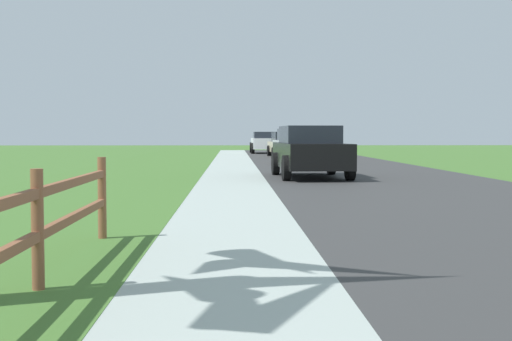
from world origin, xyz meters
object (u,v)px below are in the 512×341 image
at_px(parked_suv_black, 310,151).
at_px(parked_car_beige, 286,144).
at_px(parked_car_silver, 297,146).
at_px(parked_car_white, 265,142).

distance_m(parked_suv_black, parked_car_beige, 20.15).
bearing_deg(parked_suv_black, parked_car_beige, 87.78).
bearing_deg(parked_car_beige, parked_suv_black, -92.22).
bearing_deg(parked_suv_black, parked_car_silver, 87.09).
distance_m(parked_car_silver, parked_car_beige, 9.59).
relative_size(parked_suv_black, parked_car_silver, 1.14).
height_order(parked_car_silver, parked_car_beige, parked_car_silver).
bearing_deg(parked_car_silver, parked_suv_black, -92.91).
bearing_deg(parked_suv_black, parked_car_white, 90.29).
height_order(parked_suv_black, parked_car_white, parked_suv_black).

